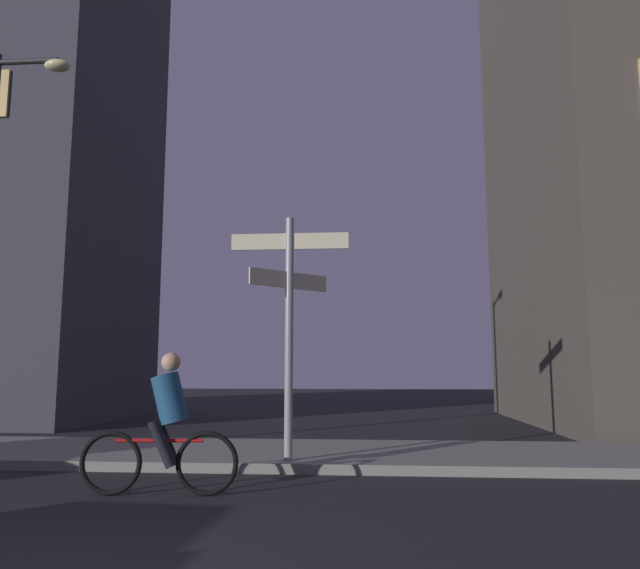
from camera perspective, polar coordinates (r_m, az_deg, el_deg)
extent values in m
cube|color=gray|center=(10.17, -8.00, -15.52)|extent=(40.00, 2.92, 0.14)
cylinder|color=gray|center=(8.80, -2.95, -4.88)|extent=(0.12, 0.12, 3.50)
cube|color=beige|center=(8.98, -2.88, 4.09)|extent=(1.75, 0.03, 0.24)
cube|color=beige|center=(8.88, -2.91, 0.41)|extent=(1.01, 1.01, 0.24)
cylinder|color=#2D2D30|center=(12.14, -25.92, 18.41)|extent=(1.10, 0.10, 0.10)
ellipsoid|color=#F9E099|center=(11.85, -23.55, 18.42)|extent=(0.44, 0.28, 0.20)
torus|color=black|center=(7.55, -19.15, -15.62)|extent=(0.72, 0.10, 0.72)
torus|color=black|center=(7.25, -10.63, -16.25)|extent=(0.72, 0.10, 0.72)
cylinder|color=red|center=(7.35, -14.91, -14.04)|extent=(1.00, 0.11, 0.04)
cylinder|color=navy|center=(7.29, -14.00, -10.38)|extent=(0.47, 0.35, 0.61)
sphere|color=tan|center=(7.28, -13.89, -7.11)|extent=(0.22, 0.22, 0.22)
cylinder|color=black|center=(7.25, -14.72, -14.37)|extent=(0.35, 0.14, 0.55)
cylinder|color=black|center=(7.43, -14.34, -14.23)|extent=(0.35, 0.14, 0.55)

